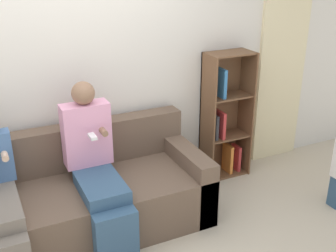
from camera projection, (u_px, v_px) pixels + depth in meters
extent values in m
cube|color=silver|center=(71.00, 74.00, 3.70)|extent=(10.00, 0.06, 2.55)
cube|color=beige|center=(282.00, 68.00, 4.67)|extent=(0.61, 0.04, 2.14)
cube|color=brown|center=(92.00, 212.00, 3.56)|extent=(2.06, 0.72, 0.45)
cube|color=brown|center=(77.00, 168.00, 3.86)|extent=(2.06, 0.19, 0.85)
cube|color=brown|center=(190.00, 180.00, 3.91)|extent=(0.18, 0.72, 0.60)
cube|color=#335170|center=(116.00, 238.00, 3.24)|extent=(0.34, 0.12, 0.45)
cube|color=#335170|center=(101.00, 187.00, 3.40)|extent=(0.34, 0.52, 0.11)
cube|color=#E599BC|center=(86.00, 134.00, 3.56)|extent=(0.40, 0.18, 0.55)
sphere|color=#8C664C|center=(83.00, 93.00, 3.42)|extent=(0.19, 0.19, 0.19)
cylinder|color=#8C664C|center=(104.00, 132.00, 3.47)|extent=(0.05, 0.10, 0.05)
cube|color=white|center=(92.00, 136.00, 3.38)|extent=(0.05, 0.12, 0.02)
cube|color=#70665B|center=(3.00, 208.00, 3.12)|extent=(0.24, 0.57, 0.11)
cylinder|color=beige|center=(5.00, 156.00, 3.23)|extent=(0.05, 0.10, 0.05)
cube|color=brown|center=(207.00, 120.00, 4.30)|extent=(0.02, 0.29, 1.35)
cube|color=brown|center=(245.00, 113.00, 4.49)|extent=(0.02, 0.29, 1.35)
cube|color=brown|center=(220.00, 112.00, 4.51)|extent=(0.49, 0.02, 1.35)
cube|color=brown|center=(224.00, 172.00, 4.65)|extent=(0.45, 0.25, 0.02)
cube|color=brown|center=(226.00, 136.00, 4.48)|extent=(0.45, 0.25, 0.02)
cube|color=brown|center=(228.00, 96.00, 4.31)|extent=(0.45, 0.25, 0.02)
cube|color=brown|center=(230.00, 53.00, 4.14)|extent=(0.45, 0.25, 0.02)
cube|color=teal|center=(221.00, 83.00, 4.21)|extent=(0.03, 0.19, 0.30)
cube|color=#C63838|center=(236.00, 157.00, 4.65)|extent=(0.03, 0.15, 0.29)
cube|color=orange|center=(228.00, 158.00, 4.60)|extent=(0.03, 0.17, 0.32)
cube|color=#333338|center=(213.00, 126.00, 4.36)|extent=(0.03, 0.18, 0.26)
cube|color=#C63838|center=(219.00, 124.00, 4.38)|extent=(0.03, 0.21, 0.29)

